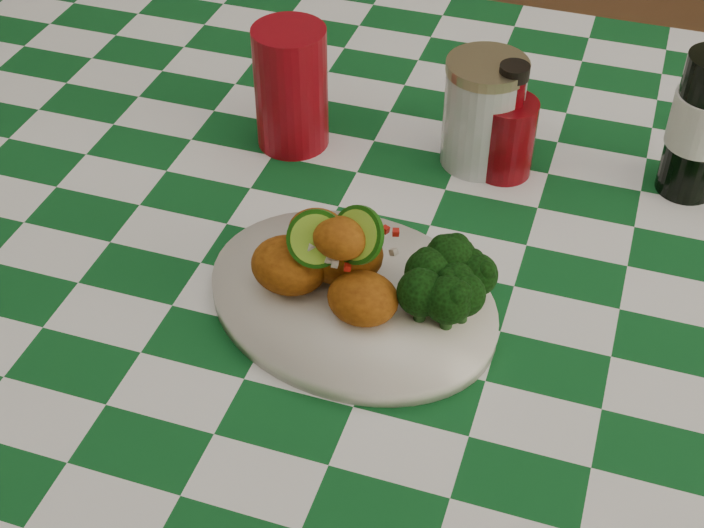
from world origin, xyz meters
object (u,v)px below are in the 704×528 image
(fried_chicken_pile, at_px, (344,256))
(wooden_chair_left, at_px, (300,105))
(ketchup_bottle, at_px, (508,120))
(dining_table, at_px, (414,454))
(mason_jar, at_px, (483,113))
(plate, at_px, (352,300))
(red_tumbler, at_px, (291,88))

(fried_chicken_pile, bearing_deg, wooden_chair_left, 113.92)
(ketchup_bottle, bearing_deg, dining_table, -113.51)
(dining_table, bearing_deg, fried_chicken_pile, -108.70)
(fried_chicken_pile, height_order, ketchup_bottle, ketchup_bottle)
(ketchup_bottle, relative_size, mason_jar, 1.06)
(dining_table, distance_m, mason_jar, 0.48)
(dining_table, xyz_separation_m, plate, (-0.04, -0.14, 0.40))
(red_tumbler, height_order, mason_jar, red_tumbler)
(mason_jar, bearing_deg, ketchup_bottle, -20.52)
(red_tumbler, distance_m, mason_jar, 0.22)
(fried_chicken_pile, distance_m, wooden_chair_left, 1.02)
(plate, height_order, wooden_chair_left, wooden_chair_left)
(fried_chicken_pile, relative_size, ketchup_bottle, 1.03)
(wooden_chair_left, bearing_deg, red_tumbler, -69.14)
(dining_table, bearing_deg, red_tumbler, 152.43)
(ketchup_bottle, xyz_separation_m, wooden_chair_left, (-0.48, 0.59, -0.43))
(fried_chicken_pile, xyz_separation_m, ketchup_bottle, (0.10, 0.26, 0.01))
(plate, relative_size, ketchup_bottle, 2.17)
(red_tumbler, relative_size, ketchup_bottle, 1.08)
(mason_jar, bearing_deg, wooden_chair_left, 127.78)
(red_tumbler, xyz_separation_m, ketchup_bottle, (0.24, 0.02, -0.01))
(dining_table, bearing_deg, plate, -105.72)
(dining_table, height_order, wooden_chair_left, wooden_chair_left)
(mason_jar, bearing_deg, plate, -102.77)
(mason_jar, distance_m, wooden_chair_left, 0.85)
(fried_chicken_pile, bearing_deg, red_tumbler, 120.70)
(plate, distance_m, wooden_chair_left, 1.01)
(plate, height_order, red_tumbler, red_tumbler)
(dining_table, bearing_deg, mason_jar, 80.50)
(red_tumbler, xyz_separation_m, mason_jar, (0.21, 0.03, -0.01))
(fried_chicken_pile, bearing_deg, plate, 0.00)
(plate, bearing_deg, mason_jar, 77.23)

